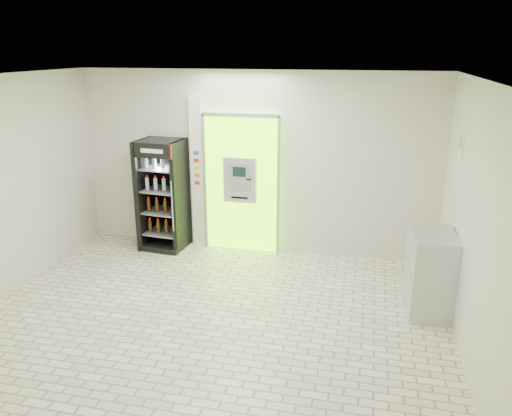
% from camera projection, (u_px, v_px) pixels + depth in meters
% --- Properties ---
extents(ground, '(6.00, 6.00, 0.00)m').
position_uv_depth(ground, '(210.00, 319.00, 6.39)').
color(ground, beige).
rests_on(ground, ground).
extents(room_shell, '(6.00, 6.00, 6.00)m').
position_uv_depth(room_shell, '(206.00, 181.00, 5.83)').
color(room_shell, beige).
rests_on(room_shell, ground).
extents(atm_assembly, '(1.30, 0.24, 2.33)m').
position_uv_depth(atm_assembly, '(242.00, 183.00, 8.32)').
color(atm_assembly, '#7EFF07').
rests_on(atm_assembly, ground).
extents(pillar, '(0.22, 0.11, 2.60)m').
position_uv_depth(pillar, '(198.00, 172.00, 8.48)').
color(pillar, silver).
rests_on(pillar, ground).
extents(beverage_cooler, '(0.76, 0.70, 1.88)m').
position_uv_depth(beverage_cooler, '(163.00, 197.00, 8.47)').
color(beverage_cooler, black).
rests_on(beverage_cooler, ground).
extents(steel_cabinet, '(0.60, 0.85, 1.09)m').
position_uv_depth(steel_cabinet, '(430.00, 273.00, 6.45)').
color(steel_cabinet, '#B1B4B9').
rests_on(steel_cabinet, ground).
extents(exit_sign, '(0.02, 0.22, 0.26)m').
position_uv_depth(exit_sign, '(461.00, 146.00, 6.40)').
color(exit_sign, white).
rests_on(exit_sign, room_shell).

